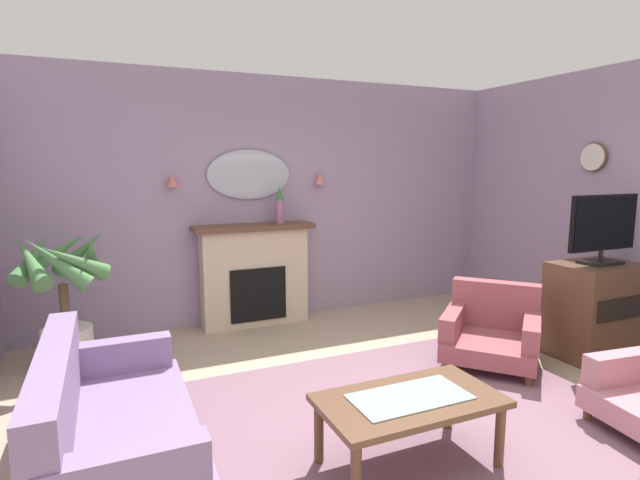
{
  "coord_description": "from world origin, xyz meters",
  "views": [
    {
      "loc": [
        -1.91,
        -2.63,
        1.82
      ],
      "look_at": [
        -0.02,
        1.65,
        1.1
      ],
      "focal_mm": 27.55,
      "sensor_mm": 36.0,
      "label": 1
    }
  ],
  "objects_px": {
    "mantel_vase_right": "(280,205)",
    "wall_sconce_right": "(320,178)",
    "wall_sconce_left": "(172,180)",
    "tv_cabinet": "(594,310)",
    "fireplace": "(255,276)",
    "floral_couch": "(103,417)",
    "coffee_table": "(409,406)",
    "tv_flatscreen": "(603,227)",
    "armchair_by_coffee_table": "(492,330)",
    "potted_plant_corner_palm": "(64,293)",
    "wall_mirror": "(249,175)",
    "wall_clock": "(593,157)"
  },
  "relations": [
    {
      "from": "mantel_vase_right",
      "to": "wall_sconce_right",
      "type": "relative_size",
      "value": 3.01
    },
    {
      "from": "fireplace",
      "to": "floral_couch",
      "type": "xyz_separation_m",
      "value": [
        -1.61,
        -2.26,
        -0.25
      ]
    },
    {
      "from": "wall_sconce_left",
      "to": "floral_couch",
      "type": "relative_size",
      "value": 0.08
    },
    {
      "from": "wall_clock",
      "to": "coffee_table",
      "type": "height_order",
      "value": "wall_clock"
    },
    {
      "from": "fireplace",
      "to": "coffee_table",
      "type": "bearing_deg",
      "value": -88.53
    },
    {
      "from": "wall_mirror",
      "to": "tv_flatscreen",
      "type": "height_order",
      "value": "wall_mirror"
    },
    {
      "from": "fireplace",
      "to": "mantel_vase_right",
      "type": "height_order",
      "value": "mantel_vase_right"
    },
    {
      "from": "armchair_by_coffee_table",
      "to": "tv_cabinet",
      "type": "bearing_deg",
      "value": -15.05
    },
    {
      "from": "armchair_by_coffee_table",
      "to": "potted_plant_corner_palm",
      "type": "height_order",
      "value": "potted_plant_corner_palm"
    },
    {
      "from": "fireplace",
      "to": "coffee_table",
      "type": "distance_m",
      "value": 3.0
    },
    {
      "from": "coffee_table",
      "to": "wall_sconce_right",
      "type": "bearing_deg",
      "value": 75.94
    },
    {
      "from": "wall_sconce_left",
      "to": "tv_cabinet",
      "type": "relative_size",
      "value": 0.16
    },
    {
      "from": "wall_clock",
      "to": "floral_couch",
      "type": "distance_m",
      "value": 5.11
    },
    {
      "from": "mantel_vase_right",
      "to": "wall_sconce_right",
      "type": "distance_m",
      "value": 0.63
    },
    {
      "from": "wall_mirror",
      "to": "potted_plant_corner_palm",
      "type": "height_order",
      "value": "wall_mirror"
    },
    {
      "from": "floral_couch",
      "to": "fireplace",
      "type": "bearing_deg",
      "value": 54.46
    },
    {
      "from": "wall_sconce_right",
      "to": "tv_cabinet",
      "type": "height_order",
      "value": "wall_sconce_right"
    },
    {
      "from": "mantel_vase_right",
      "to": "coffee_table",
      "type": "relative_size",
      "value": 0.38
    },
    {
      "from": "potted_plant_corner_palm",
      "to": "wall_sconce_right",
      "type": "bearing_deg",
      "value": 12.74
    },
    {
      "from": "tv_cabinet",
      "to": "wall_mirror",
      "type": "bearing_deg",
      "value": 138.88
    },
    {
      "from": "fireplace",
      "to": "mantel_vase_right",
      "type": "xyz_separation_m",
      "value": [
        0.3,
        -0.03,
        0.8
      ]
    },
    {
      "from": "wall_sconce_left",
      "to": "tv_flatscreen",
      "type": "height_order",
      "value": "wall_sconce_left"
    },
    {
      "from": "tv_flatscreen",
      "to": "armchair_by_coffee_table",
      "type": "bearing_deg",
      "value": 163.84
    },
    {
      "from": "wall_sconce_left",
      "to": "potted_plant_corner_palm",
      "type": "height_order",
      "value": "wall_sconce_left"
    },
    {
      "from": "wall_sconce_left",
      "to": "floral_couch",
      "type": "bearing_deg",
      "value": -107.98
    },
    {
      "from": "fireplace",
      "to": "tv_cabinet",
      "type": "xyz_separation_m",
      "value": [
        2.7,
        -2.22,
        -0.12
      ]
    },
    {
      "from": "wall_clock",
      "to": "tv_cabinet",
      "type": "distance_m",
      "value": 1.63
    },
    {
      "from": "wall_sconce_right",
      "to": "coffee_table",
      "type": "bearing_deg",
      "value": -104.06
    },
    {
      "from": "fireplace",
      "to": "mantel_vase_right",
      "type": "bearing_deg",
      "value": -5.39
    },
    {
      "from": "wall_sconce_right",
      "to": "floral_couch",
      "type": "xyz_separation_m",
      "value": [
        -2.46,
        -2.35,
        -1.34
      ]
    },
    {
      "from": "wall_mirror",
      "to": "coffee_table",
      "type": "bearing_deg",
      "value": -88.6
    },
    {
      "from": "tv_flatscreen",
      "to": "fireplace",
      "type": "bearing_deg",
      "value": 140.37
    },
    {
      "from": "wall_sconce_left",
      "to": "tv_cabinet",
      "type": "height_order",
      "value": "wall_sconce_left"
    },
    {
      "from": "mantel_vase_right",
      "to": "tv_flatscreen",
      "type": "height_order",
      "value": "mantel_vase_right"
    },
    {
      "from": "coffee_table",
      "to": "tv_cabinet",
      "type": "xyz_separation_m",
      "value": [
        2.63,
        0.78,
        0.07
      ]
    },
    {
      "from": "wall_sconce_right",
      "to": "armchair_by_coffee_table",
      "type": "relative_size",
      "value": 0.12
    },
    {
      "from": "potted_plant_corner_palm",
      "to": "tv_cabinet",
      "type": "bearing_deg",
      "value": -20.12
    },
    {
      "from": "wall_mirror",
      "to": "potted_plant_corner_palm",
      "type": "bearing_deg",
      "value": -160.54
    },
    {
      "from": "wall_sconce_left",
      "to": "coffee_table",
      "type": "bearing_deg",
      "value": -73.3
    },
    {
      "from": "floral_couch",
      "to": "mantel_vase_right",
      "type": "bearing_deg",
      "value": 49.37
    },
    {
      "from": "coffee_table",
      "to": "fireplace",
      "type": "bearing_deg",
      "value": 91.47
    },
    {
      "from": "floral_couch",
      "to": "armchair_by_coffee_table",
      "type": "bearing_deg",
      "value": 5.32
    },
    {
      "from": "wall_mirror",
      "to": "coffee_table",
      "type": "height_order",
      "value": "wall_mirror"
    },
    {
      "from": "wall_sconce_right",
      "to": "floral_couch",
      "type": "bearing_deg",
      "value": -136.36
    },
    {
      "from": "tv_cabinet",
      "to": "potted_plant_corner_palm",
      "type": "height_order",
      "value": "potted_plant_corner_palm"
    },
    {
      "from": "mantel_vase_right",
      "to": "wall_sconce_left",
      "type": "height_order",
      "value": "wall_sconce_left"
    },
    {
      "from": "wall_sconce_right",
      "to": "armchair_by_coffee_table",
      "type": "distance_m",
      "value": 2.59
    },
    {
      "from": "wall_clock",
      "to": "tv_flatscreen",
      "type": "xyz_separation_m",
      "value": [
        -0.51,
        -0.55,
        -0.65
      ]
    },
    {
      "from": "fireplace",
      "to": "wall_sconce_right",
      "type": "bearing_deg",
      "value": 6.16
    },
    {
      "from": "wall_sconce_right",
      "to": "armchair_by_coffee_table",
      "type": "height_order",
      "value": "wall_sconce_right"
    }
  ]
}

